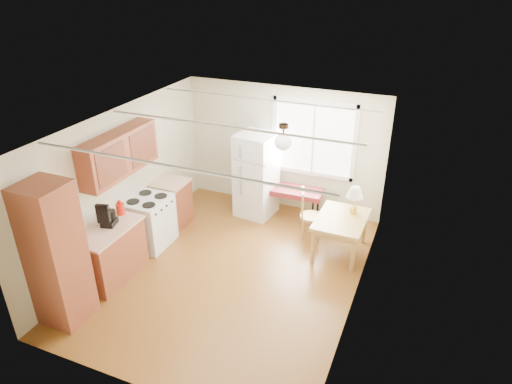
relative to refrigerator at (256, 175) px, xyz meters
The scene contains 11 objects.
room_shell 2.03m from the refrigerator, 79.39° to the right, with size 4.60×5.60×2.62m.
kitchen_run 2.92m from the refrigerator, 117.48° to the right, with size 0.65×3.40×2.20m.
window_unit 1.31m from the refrigerator, 28.06° to the left, with size 1.64×0.05×1.51m.
pendant_light 2.35m from the refrigerator, 55.61° to the right, with size 0.26×0.26×0.40m.
refrigerator is the anchor object (origin of this frame).
bench 0.69m from the refrigerator, 10.86° to the left, with size 1.36×0.54×0.62m.
dining_table 2.02m from the refrigerator, 21.41° to the right, with size 0.83×1.10×0.68m.
chair 1.31m from the refrigerator, 21.79° to the right, with size 0.45×0.45×0.94m.
table_lamp 2.07m from the refrigerator, 13.31° to the right, with size 0.28×0.28×0.49m.
coffee_maker 3.04m from the refrigerator, 116.48° to the right, with size 0.25×0.30×0.40m.
kettle 2.75m from the refrigerator, 120.62° to the right, with size 0.13×0.13×0.26m.
Camera 1 is at (2.71, -5.50, 4.55)m, focal length 32.00 mm.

